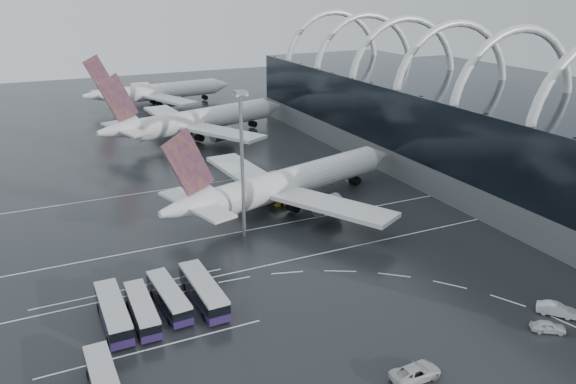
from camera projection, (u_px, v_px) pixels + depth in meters
name	position (u px, v px, depth m)	size (l,w,h in m)	color
ground	(278.00, 257.00, 92.68)	(420.00, 420.00, 0.00)	black
terminal	(484.00, 128.00, 130.35)	(42.00, 160.00, 34.90)	#575A5C
lane_marking_near	(283.00, 262.00, 90.98)	(120.00, 0.25, 0.01)	white
lane_marking_mid	(251.00, 230.00, 102.84)	(120.00, 0.25, 0.01)	white
lane_marking_far	(205.00, 184.00, 126.57)	(120.00, 0.25, 0.01)	white
bus_bay_line_south	(155.00, 348.00, 69.50)	(28.00, 0.25, 0.01)	white
bus_bay_line_north	(131.00, 288.00, 83.06)	(28.00, 0.25, 0.01)	white
airliner_main	(287.00, 184.00, 111.56)	(58.06, 50.24, 19.98)	white
airliner_gate_b	(196.00, 121.00, 161.24)	(60.10, 53.30, 21.19)	white
airliner_gate_c	(158.00, 92.00, 205.89)	(55.88, 51.07, 19.91)	white
bus_row_near_a	(113.00, 312.00, 73.80)	(3.23, 13.23, 3.25)	#24133D
bus_row_near_b	(142.00, 309.00, 74.72)	(3.00, 12.06, 2.96)	#24133D
bus_row_near_c	(169.00, 297.00, 77.68)	(3.58, 12.51, 3.04)	#24133D
bus_row_near_d	(203.00, 291.00, 78.88)	(3.50, 13.68, 3.35)	#24133D
bus_row_far_a	(105.00, 384.00, 60.84)	(3.09, 12.10, 2.96)	#24133D
van_curve_a	(416.00, 372.00, 63.79)	(2.86, 6.20, 1.72)	silver
van_curve_b	(548.00, 327.00, 72.51)	(1.76, 4.38, 1.49)	silver
van_curve_c	(556.00, 309.00, 76.19)	(1.77, 5.07, 1.67)	silver
floodlight_mast	(242.00, 148.00, 94.30)	(2.00, 2.00, 26.09)	gray
gse_cart_belly_a	(329.00, 200.00, 115.78)	(1.94, 1.15, 1.06)	#B59B18
gse_cart_belly_c	(281.00, 202.00, 114.22)	(2.50, 1.48, 1.37)	#B59B18
gse_cart_belly_d	(352.00, 178.00, 127.88)	(2.51, 1.48, 1.37)	slate
gse_cart_belly_e	(267.00, 183.00, 124.97)	(2.26, 1.33, 1.23)	#B59B18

